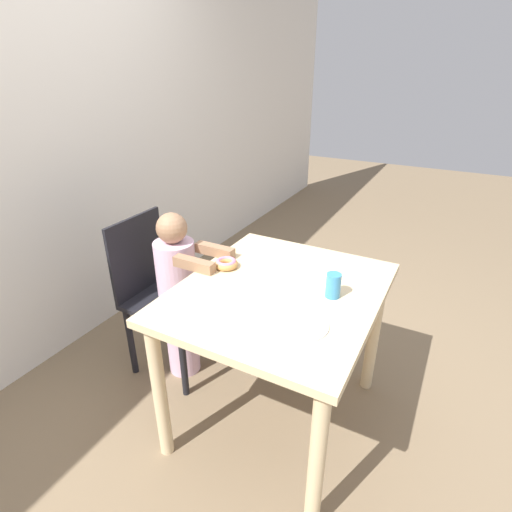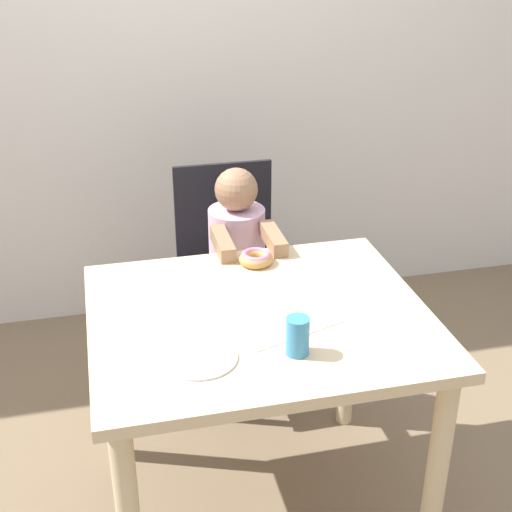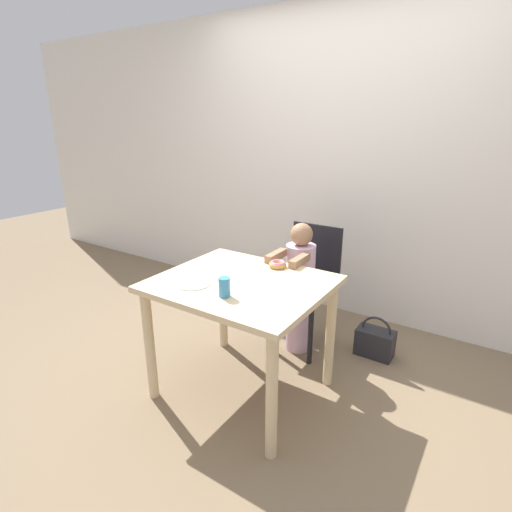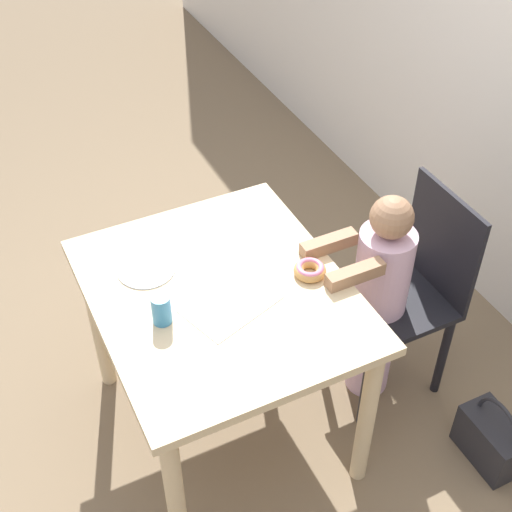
# 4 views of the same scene
# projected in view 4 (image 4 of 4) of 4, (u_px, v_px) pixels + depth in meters

# --- Properties ---
(ground_plane) EXTENTS (12.00, 12.00, 0.00)m
(ground_plane) POSITION_uv_depth(u_px,v_px,m) (226.00, 423.00, 2.86)
(ground_plane) COLOR #7A664C
(dining_table) EXTENTS (0.96, 0.83, 0.74)m
(dining_table) POSITION_uv_depth(u_px,v_px,m) (221.00, 315.00, 2.45)
(dining_table) COLOR beige
(dining_table) RESTS_ON ground_plane
(chair) EXTENTS (0.39, 0.43, 0.90)m
(chair) POSITION_uv_depth(u_px,v_px,m) (404.00, 294.00, 2.75)
(chair) COLOR black
(chair) RESTS_ON ground_plane
(child_figure) EXTENTS (0.23, 0.40, 0.96)m
(child_figure) POSITION_uv_depth(u_px,v_px,m) (378.00, 299.00, 2.69)
(child_figure) COLOR silver
(child_figure) RESTS_ON ground_plane
(donut) EXTENTS (0.11, 0.11, 0.04)m
(donut) POSITION_uv_depth(u_px,v_px,m) (310.00, 270.00, 2.41)
(donut) COLOR tan
(donut) RESTS_ON dining_table
(napkin) EXTENTS (0.37, 0.37, 0.00)m
(napkin) POSITION_uv_depth(u_px,v_px,m) (221.00, 297.00, 2.34)
(napkin) COLOR white
(napkin) RESTS_ON dining_table
(handbag) EXTENTS (0.26, 0.15, 0.31)m
(handbag) POSITION_uv_depth(u_px,v_px,m) (492.00, 439.00, 2.68)
(handbag) COLOR #232328
(handbag) RESTS_ON ground_plane
(cup) EXTENTS (0.06, 0.06, 0.11)m
(cup) POSITION_uv_depth(u_px,v_px,m) (161.00, 309.00, 2.23)
(cup) COLOR teal
(cup) RESTS_ON dining_table
(plate) EXTENTS (0.20, 0.20, 0.01)m
(plate) POSITION_uv_depth(u_px,v_px,m) (146.00, 269.00, 2.44)
(plate) COLOR silver
(plate) RESTS_ON dining_table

